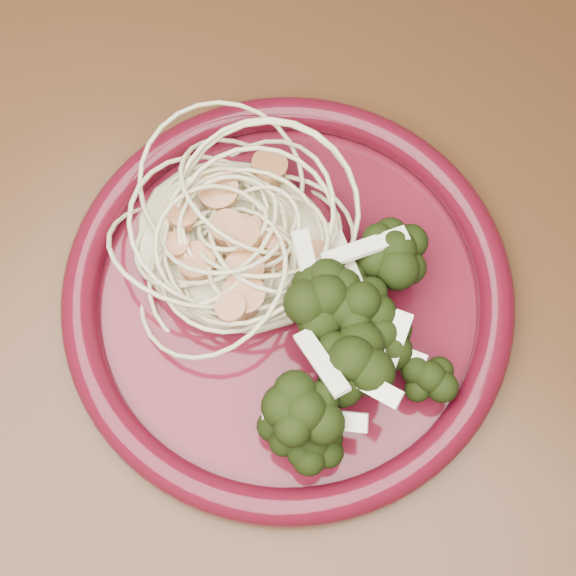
# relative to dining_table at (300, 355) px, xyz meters

# --- Properties ---
(dining_table) EXTENTS (1.20, 0.80, 0.75)m
(dining_table) POSITION_rel_dining_table_xyz_m (0.00, 0.00, 0.00)
(dining_table) COLOR #472814
(dining_table) RESTS_ON ground
(dinner_plate) EXTENTS (0.31, 0.31, 0.02)m
(dinner_plate) POSITION_rel_dining_table_xyz_m (-0.01, 0.00, 0.11)
(dinner_plate) COLOR #4D0D19
(dinner_plate) RESTS_ON dining_table
(spaghetti_pile) EXTENTS (0.14, 0.13, 0.03)m
(spaghetti_pile) POSITION_rel_dining_table_xyz_m (-0.06, 0.01, 0.12)
(spaghetti_pile) COLOR #C7BF8C
(spaghetti_pile) RESTS_ON dinner_plate
(scallop_cluster) EXTENTS (0.13, 0.13, 0.04)m
(scallop_cluster) POSITION_rel_dining_table_xyz_m (-0.06, 0.01, 0.15)
(scallop_cluster) COLOR #B77A4C
(scallop_cluster) RESTS_ON spaghetti_pile
(broccoli_pile) EXTENTS (0.10, 0.15, 0.05)m
(broccoli_pile) POSITION_rel_dining_table_xyz_m (0.04, -0.01, 0.13)
(broccoli_pile) COLOR black
(broccoli_pile) RESTS_ON dinner_plate
(onion_garnish) EXTENTS (0.07, 0.10, 0.05)m
(onion_garnish) POSITION_rel_dining_table_xyz_m (0.04, -0.01, 0.16)
(onion_garnish) COLOR #ECE7C6
(onion_garnish) RESTS_ON broccoli_pile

